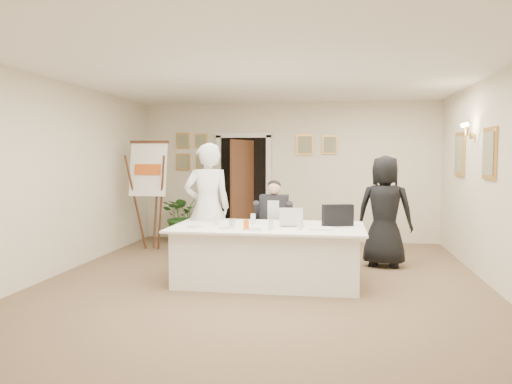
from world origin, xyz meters
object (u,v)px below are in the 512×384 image
object	(u,v)px
potted_palm	(185,215)
steel_jug	(232,222)
laptop	(292,216)
standing_woman	(385,211)
paper_stack	(321,229)
seated_man	(274,223)
standing_man	(207,208)
laptop_bag	(338,215)
conference_table	(268,254)
oj_glass	(246,225)
flip_chart	(151,201)

from	to	relation	value
potted_palm	steel_jug	xyz separation A→B (m)	(1.60, -3.09, 0.28)
laptop	standing_woman	bearing A→B (deg)	33.90
laptop	paper_stack	xyz separation A→B (m)	(0.40, -0.32, -0.12)
steel_jug	seated_man	bearing A→B (deg)	67.89
standing_woman	potted_palm	distance (m)	4.10
seated_man	standing_man	size ratio (longest dim) A/B	0.72
laptop_bag	paper_stack	distance (m)	0.46
conference_table	paper_stack	bearing A→B (deg)	-18.78
laptop_bag	steel_jug	size ratio (longest dim) A/B	3.78
paper_stack	steel_jug	bearing A→B (deg)	173.77
laptop	paper_stack	size ratio (longest dim) A/B	1.13
oj_glass	laptop_bag	bearing A→B (deg)	25.40
conference_table	standing_man	world-z (taller)	standing_man
potted_palm	oj_glass	distance (m)	3.86
flip_chart	paper_stack	distance (m)	3.88
laptop	laptop_bag	bearing A→B (deg)	-1.88
steel_jug	laptop	bearing A→B (deg)	13.73
standing_woman	paper_stack	distance (m)	1.80
flip_chart	standing_man	bearing A→B (deg)	-46.15
flip_chart	laptop	world-z (taller)	flip_chart
laptop	seated_man	bearing A→B (deg)	103.87
potted_palm	oj_glass	bearing A→B (deg)	-61.33
standing_man	paper_stack	bearing A→B (deg)	131.27
standing_woman	oj_glass	distance (m)	2.53
standing_woman	steel_jug	size ratio (longest dim) A/B	15.75
standing_man	standing_woman	world-z (taller)	standing_man
laptop	oj_glass	distance (m)	0.73
flip_chart	standing_woman	xyz separation A→B (m)	(4.08, -0.73, -0.04)
seated_man	standing_man	bearing A→B (deg)	-150.68
potted_palm	steel_jug	distance (m)	3.49
seated_man	steel_jug	world-z (taller)	seated_man
standing_man	oj_glass	bearing A→B (deg)	104.63
conference_table	oj_glass	xyz separation A→B (m)	(-0.22, -0.40, 0.45)
standing_man	laptop	world-z (taller)	standing_man
potted_palm	steel_jug	bearing A→B (deg)	-62.57
seated_man	oj_glass	distance (m)	1.37
conference_table	flip_chart	world-z (taller)	flip_chart
standing_woman	potted_palm	size ratio (longest dim) A/B	1.57
potted_palm	laptop_bag	world-z (taller)	potted_palm
steel_jug	standing_man	bearing A→B (deg)	129.02
seated_man	potted_palm	world-z (taller)	seated_man
seated_man	steel_jug	size ratio (longest dim) A/B	12.42
flip_chart	laptop	bearing A→B (deg)	-35.33
conference_table	paper_stack	distance (m)	0.85
laptop_bag	seated_man	bearing A→B (deg)	122.22
seated_man	flip_chart	bearing A→B (deg)	159.83
standing_woman	steel_jug	world-z (taller)	standing_woman
paper_stack	potted_palm	bearing A→B (deg)	130.89
flip_chart	laptop	size ratio (longest dim) A/B	5.72
laptop_bag	potted_palm	bearing A→B (deg)	118.67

